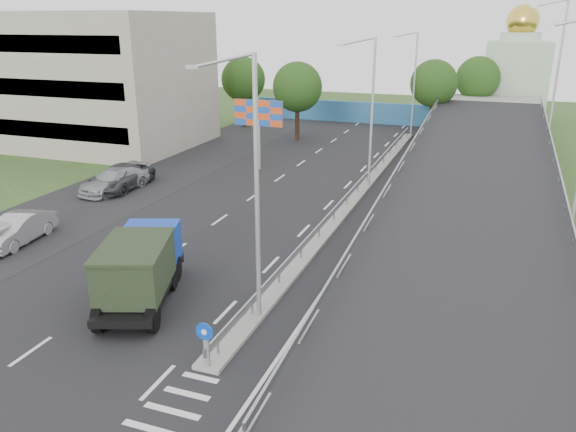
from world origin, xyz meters
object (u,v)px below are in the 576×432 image
at_px(sign_bollard, 206,344).
at_px(parked_car_b, 18,229).
at_px(lamp_post_mid, 370,105).
at_px(lamp_post_far, 413,78).
at_px(church, 516,75).
at_px(billboard, 259,117).
at_px(dump_truck, 140,266).
at_px(lamp_post_near, 252,178).
at_px(parked_car_c, 120,177).
at_px(parked_car_d, 114,180).

height_order(sign_bollard, parked_car_b, sign_bollard).
height_order(lamp_post_mid, lamp_post_far, same).
height_order(sign_bollard, lamp_post_mid, lamp_post_mid).
relative_size(lamp_post_far, church, 0.73).
bearing_deg(lamp_post_mid, sign_bollard, -90.26).
xyz_separation_m(lamp_post_far, billboard, (-9.11, -18.00, -1.62)).
xyz_separation_m(church, billboard, (-19.00, -32.00, -1.12)).
bearing_deg(billboard, parked_car_b, -107.43).
relative_size(church, parked_car_b, 2.94).
distance_m(church, dump_truck, 56.35).
bearing_deg(lamp_post_near, lamp_post_mid, 90.00).
xyz_separation_m(lamp_post_far, dump_truck, (-5.09, -40.19, -4.22)).
bearing_deg(lamp_post_far, church, 54.76).
relative_size(sign_bollard, lamp_post_near, 0.17).
height_order(lamp_post_near, lamp_post_far, same).
bearing_deg(sign_bollard, parked_car_c, 132.71).
xyz_separation_m(lamp_post_mid, billboard, (-9.11, 2.00, -1.62)).
distance_m(dump_truck, parked_car_d, 17.23).
distance_m(sign_bollard, parked_car_c, 23.77).
height_order(lamp_post_near, church, church).
distance_m(church, parked_car_c, 48.28).
xyz_separation_m(lamp_post_mid, dump_truck, (-5.09, -20.19, -4.22)).
distance_m(lamp_post_near, billboard, 23.87).
bearing_deg(lamp_post_far, parked_car_c, -121.63).
xyz_separation_m(church, parked_car_d, (-26.09, -41.06, -4.51)).
relative_size(lamp_post_mid, parked_car_b, 2.15).
distance_m(church, billboard, 37.23).
relative_size(billboard, parked_car_b, 1.17).
height_order(lamp_post_far, parked_car_c, lamp_post_far).
height_order(sign_bollard, lamp_post_near, lamp_post_near).
distance_m(parked_car_c, parked_car_d, 0.70).
bearing_deg(sign_bollard, church, 80.19).
bearing_deg(sign_bollard, lamp_post_mid, 89.74).
height_order(lamp_post_far, church, church).
bearing_deg(sign_bollard, parked_car_d, 133.82).
height_order(lamp_post_far, parked_car_d, lamp_post_far).
xyz_separation_m(lamp_post_near, parked_car_d, (-16.20, 12.94, -5.01)).
xyz_separation_m(sign_bollard, church, (10.00, 57.83, 4.28)).
relative_size(lamp_post_near, parked_car_d, 1.84).
bearing_deg(lamp_post_near, billboard, 112.49).
height_order(dump_truck, parked_car_d, dump_truck).
bearing_deg(lamp_post_mid, parked_car_d, -156.46).
bearing_deg(lamp_post_far, lamp_post_mid, -90.00).
xyz_separation_m(lamp_post_mid, parked_car_d, (-16.20, -7.06, -5.01)).
xyz_separation_m(church, dump_truck, (-14.98, -54.19, -3.72)).
xyz_separation_m(sign_bollard, lamp_post_far, (0.11, 43.83, 4.77)).
xyz_separation_m(sign_bollard, parked_car_c, (-16.12, 17.47, -0.22)).
distance_m(lamp_post_far, parked_car_b, 40.19).
distance_m(church, parked_car_b, 56.89).
xyz_separation_m(lamp_post_mid, parked_car_b, (-15.05, -16.93, -5.03)).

